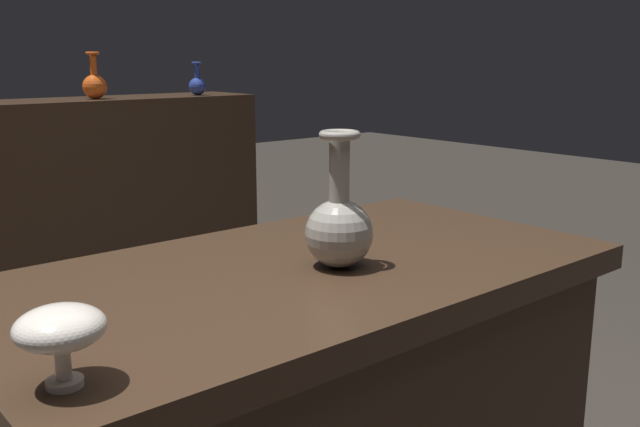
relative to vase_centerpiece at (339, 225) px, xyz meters
The scene contains 4 objects.
vase_centerpiece is the anchor object (origin of this frame).
vase_tall_behind 0.59m from the vase_centerpiece, 165.08° to the right, with size 0.11×0.11×0.10m.
shelf_vase_right 2.26m from the vase_centerpiece, 77.89° to the left, with size 0.11×0.11×0.21m.
shelf_vase_far_right 2.40m from the vase_centerpiece, 65.50° to the left, with size 0.09×0.09×0.16m.
Camera 1 is at (-0.79, -0.98, 1.18)m, focal length 39.35 mm.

